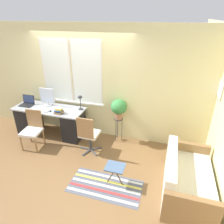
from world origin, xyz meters
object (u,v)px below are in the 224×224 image
Objects in this scene: mouse at (50,111)px; book_stack at (59,111)px; desk_lamp at (80,99)px; office_chair_swivel at (88,134)px; desk_chair_wooden at (32,129)px; couch_loveseat at (186,180)px; plant_stand at (119,122)px; potted_plant at (119,107)px; folding_stool at (115,168)px; laptop at (27,103)px; keyboard at (40,110)px; monitor at (47,97)px.

book_stack reaches higher than mouse.
book_stack is (-0.40, -0.35, -0.20)m from desk_lamp.
desk_chair_wooden is at bearing 6.52° from office_chair_swivel.
desk_lamp is 0.25× the size of couch_loveseat.
couch_loveseat reaches higher than plant_stand.
desk_chair_wooden is 2.06m from potted_plant.
folding_stool is (0.83, -0.74, -0.13)m from office_chair_swivel.
desk_chair_wooden is 1.35m from office_chair_swivel.
laptop reaches higher than couch_loveseat.
couch_loveseat is at bearing -13.81° from keyboard.
monitor is at bearing 85.37° from desk_chair_wooden.
couch_loveseat is (3.92, -1.04, -0.53)m from laptop.
couch_loveseat is (2.04, -0.57, -0.23)m from office_chair_swivel.
book_stack is 1.41m from potted_plant.
mouse is 0.06× the size of office_chair_swivel.
folding_stool is at bearing -21.91° from desk_chair_wooden.
plant_stand is (0.95, 0.05, -0.50)m from desk_lamp.
desk_lamp reaches higher than desk_chair_wooden.
potted_plant is 1.55m from folding_stool.
desk_lamp is 0.92m from office_chair_swivel.
folding_stool is at bearing -77.22° from potted_plant.
monitor is 0.49× the size of office_chair_swivel.
laptop is 5.99× the size of mouse.
couch_loveseat is 2.38× the size of plant_stand.
desk_chair_wooden is at bearing -48.04° from laptop.
mouse reaches higher than plant_stand.
plant_stand is 0.39m from potted_plant.
monitor reaches higher than folding_stool.
monitor is 2.65m from folding_stool.
keyboard is 1.01m from desk_lamp.
desk_lamp is at bearing -176.95° from potted_plant.
couch_loveseat is at bearing -13.50° from desk_chair_wooden.
office_chair_swivel is at bearing -17.70° from book_stack.
potted_plant is (1.35, 0.40, 0.09)m from book_stack.
mouse is 0.25m from book_stack.
book_stack is at bearing -16.65° from office_chair_swivel.
keyboard is 3.53m from couch_loveseat.
mouse is 0.06× the size of desk_chair_wooden.
couch_loveseat is (3.39, -0.44, -0.20)m from desk_chair_wooden.
desk_lamp reaches higher than plant_stand.
keyboard is 0.47× the size of desk_chair_wooden.
plant_stand is (1.86, 0.40, -0.24)m from keyboard.
monitor reaches higher than laptop.
monitor is at bearing -23.38° from office_chair_swivel.
mouse is at bearing 151.75° from folding_stool.
desk_lamp is 0.41× the size of desk_chair_wooden.
laptop reaches higher than desk_chair_wooden.
plant_stand is 1.48× the size of folding_stool.
folding_stool is (0.32, -1.41, -0.15)m from plant_stand.
desk_lamp is at bearing 27.41° from mouse.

